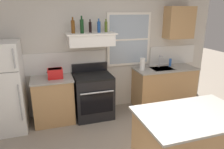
{
  "coord_description": "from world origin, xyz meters",
  "views": [
    {
      "loc": [
        -1.08,
        -2.05,
        2.16
      ],
      "look_at": [
        -0.05,
        1.2,
        1.1
      ],
      "focal_mm": 33.12,
      "sensor_mm": 36.0,
      "label": 1
    }
  ],
  "objects": [
    {
      "name": "refrigerator",
      "position": [
        -1.9,
        1.84,
        0.83
      ],
      "size": [
        0.7,
        0.72,
        1.66
      ],
      "color": "white",
      "rests_on": "ground_plane"
    },
    {
      "name": "back_wall",
      "position": [
        0.03,
        2.23,
        1.35
      ],
      "size": [
        5.4,
        0.11,
        2.7
      ],
      "color": "beige",
      "rests_on": "ground_plane"
    },
    {
      "name": "kitchen_island",
      "position": [
        0.61,
        -0.13,
        0.46
      ],
      "size": [
        1.4,
        0.9,
        0.91
      ],
      "color": "tan",
      "rests_on": "ground_plane"
    },
    {
      "name": "paper_towel_roll",
      "position": [
        0.87,
        1.9,
        1.04
      ],
      "size": [
        0.11,
        0.11,
        0.27
      ],
      "primitive_type": "cylinder",
      "color": "white",
      "rests_on": "counter_right_with_sink"
    },
    {
      "name": "upper_cabinet_right",
      "position": [
        1.8,
        2.04,
        1.9
      ],
      "size": [
        0.64,
        0.32,
        0.7
      ],
      "color": "tan"
    },
    {
      "name": "counter_right_with_sink",
      "position": [
        1.45,
        1.9,
        0.46
      ],
      "size": [
        1.43,
        0.63,
        0.91
      ],
      "color": "tan",
      "rests_on": "ground_plane"
    },
    {
      "name": "bottle_balsamic_dark",
      "position": [
        -0.24,
        2.01,
        1.85
      ],
      "size": [
        0.06,
        0.06,
        0.25
      ],
      "color": "black",
      "rests_on": "range_hood_shelf"
    },
    {
      "name": "bottle_amber_wine",
      "position": [
        -0.58,
        1.96,
        1.87
      ],
      "size": [
        0.07,
        0.07,
        0.3
      ],
      "color": "brown",
      "rests_on": "range_hood_shelf"
    },
    {
      "name": "bottle_blue_liqueur",
      "position": [
        -0.08,
        1.95,
        1.86
      ],
      "size": [
        0.07,
        0.07,
        0.27
      ],
      "color": "#1E478C",
      "rests_on": "range_hood_shelf"
    },
    {
      "name": "toaster",
      "position": [
        -0.98,
        1.89,
        1.01
      ],
      "size": [
        0.3,
        0.2,
        0.19
      ],
      "color": "red",
      "rests_on": "counter_left_of_stove"
    },
    {
      "name": "counter_left_of_stove",
      "position": [
        -1.05,
        1.9,
        0.46
      ],
      "size": [
        0.79,
        0.63,
        0.91
      ],
      "color": "tan",
      "rests_on": "ground_plane"
    },
    {
      "name": "bottle_dark_green_wine",
      "position": [
        -0.42,
        1.91,
        1.88
      ],
      "size": [
        0.07,
        0.07,
        0.32
      ],
      "color": "#143819",
      "rests_on": "range_hood_shelf"
    },
    {
      "name": "dish_soap_bottle",
      "position": [
        1.63,
        2.0,
        1.0
      ],
      "size": [
        0.06,
        0.06,
        0.18
      ],
      "primitive_type": "cylinder",
      "color": "blue",
      "rests_on": "counter_right_with_sink"
    },
    {
      "name": "stove_range",
      "position": [
        -0.25,
        1.86,
        0.46
      ],
      "size": [
        0.76,
        0.69,
        1.09
      ],
      "color": "black",
      "rests_on": "ground_plane"
    },
    {
      "name": "range_hood_shelf",
      "position": [
        -0.25,
        1.96,
        1.62
      ],
      "size": [
        0.96,
        0.52,
        0.24
      ],
      "color": "white"
    },
    {
      "name": "bottle_olive_oil_square",
      "position": [
        0.08,
        2.01,
        1.85
      ],
      "size": [
        0.06,
        0.06,
        0.26
      ],
      "color": "#4C601E",
      "rests_on": "range_hood_shelf"
    },
    {
      "name": "sink_faucet",
      "position": [
        1.35,
        2.0,
        1.08
      ],
      "size": [
        0.03,
        0.17,
        0.28
      ],
      "color": "silver",
      "rests_on": "counter_right_with_sink"
    }
  ]
}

